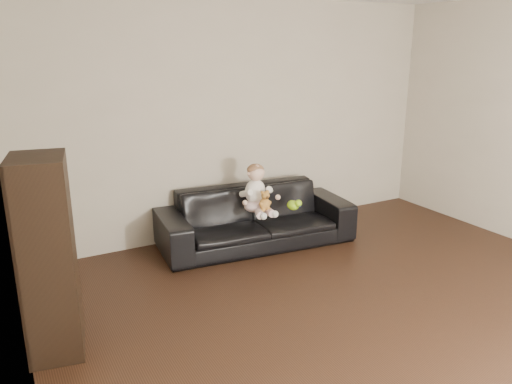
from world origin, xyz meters
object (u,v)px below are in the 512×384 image
cabinet (48,258)px  teddy_bear (265,201)px  sofa (256,217)px  baby (257,191)px  toy_rattle (291,205)px  toy_blue_disc (297,205)px  toy_green (293,205)px

cabinet → teddy_bear: size_ratio=6.72×
sofa → cabinet: cabinet is taller
baby → toy_rattle: 0.44m
cabinet → baby: 2.35m
teddy_bear → toy_blue_disc: bearing=44.9°
teddy_bear → sofa: bearing=110.6°
toy_green → toy_rattle: toy_green is taller
cabinet → toy_green: (2.53, 0.84, -0.25)m
sofa → toy_green: bearing=-28.9°
teddy_bear → toy_rattle: bearing=44.2°
teddy_bear → baby: bearing=122.5°
teddy_bear → toy_rattle: 0.42m
sofa → toy_blue_disc: 0.48m
baby → toy_rattle: baby is taller
toy_rattle → toy_blue_disc: toy_rattle is taller
toy_rattle → toy_blue_disc: size_ratio=0.68×
baby → toy_blue_disc: size_ratio=5.55×
toy_green → toy_blue_disc: toy_green is taller
baby → toy_green: size_ratio=3.46×
teddy_bear → toy_green: size_ratio=1.40×
cabinet → baby: cabinet is taller
teddy_bear → toy_green: teddy_bear is taller
cabinet → baby: bearing=34.1°
baby → toy_green: 0.44m
toy_green → toy_rattle: (0.01, 0.06, -0.02)m
cabinet → toy_rattle: bearing=29.7°
cabinet → toy_blue_disc: (2.64, 0.94, -0.30)m
baby → toy_blue_disc: baby is taller
baby → toy_blue_disc: (0.49, -0.02, -0.22)m
baby → teddy_bear: baby is taller
sofa → baby: (-0.05, -0.11, 0.33)m
teddy_bear → toy_green: (0.37, 0.04, -0.12)m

